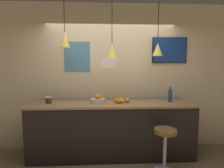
{
  "coord_description": "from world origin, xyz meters",
  "views": [
    {
      "loc": [
        -0.16,
        -2.55,
        1.7
      ],
      "look_at": [
        0.0,
        0.57,
        1.37
      ],
      "focal_mm": 28.0,
      "sensor_mm": 36.0,
      "label": 1
    }
  ],
  "objects_px": {
    "fruit_bowl": "(98,100)",
    "juice_bottle": "(170,96)",
    "mounted_tv": "(169,50)",
    "spread_jar": "(49,100)",
    "bar_stool": "(165,143)"
  },
  "relations": [
    {
      "from": "fruit_bowl",
      "to": "juice_bottle",
      "type": "distance_m",
      "value": 1.35
    },
    {
      "from": "spread_jar",
      "to": "fruit_bowl",
      "type": "bearing_deg",
      "value": -0.12
    },
    {
      "from": "juice_bottle",
      "to": "spread_jar",
      "type": "distance_m",
      "value": 2.24
    },
    {
      "from": "spread_jar",
      "to": "mounted_tv",
      "type": "bearing_deg",
      "value": 7.82
    },
    {
      "from": "fruit_bowl",
      "to": "juice_bottle",
      "type": "height_order",
      "value": "juice_bottle"
    },
    {
      "from": "juice_bottle",
      "to": "spread_jar",
      "type": "relative_size",
      "value": 2.44
    },
    {
      "from": "mounted_tv",
      "to": "bar_stool",
      "type": "bearing_deg",
      "value": -111.91
    },
    {
      "from": "juice_bottle",
      "to": "spread_jar",
      "type": "bearing_deg",
      "value": -180.0
    },
    {
      "from": "bar_stool",
      "to": "mounted_tv",
      "type": "relative_size",
      "value": 1.04
    },
    {
      "from": "bar_stool",
      "to": "fruit_bowl",
      "type": "height_order",
      "value": "fruit_bowl"
    },
    {
      "from": "juice_bottle",
      "to": "mounted_tv",
      "type": "bearing_deg",
      "value": 75.76
    },
    {
      "from": "bar_stool",
      "to": "spread_jar",
      "type": "relative_size",
      "value": 6.15
    },
    {
      "from": "spread_jar",
      "to": "mounted_tv",
      "type": "height_order",
      "value": "mounted_tv"
    },
    {
      "from": "juice_bottle",
      "to": "mounted_tv",
      "type": "xyz_separation_m",
      "value": [
        0.08,
        0.32,
        0.86
      ]
    },
    {
      "from": "mounted_tv",
      "to": "fruit_bowl",
      "type": "bearing_deg",
      "value": -167.36
    }
  ]
}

